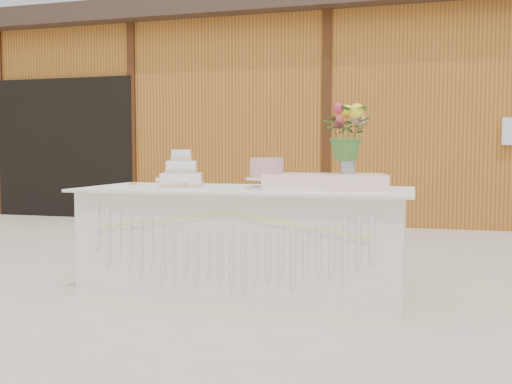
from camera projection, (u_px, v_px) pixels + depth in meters
ground at (245, 291)px, 4.23m from camera, size 80.00×80.00×0.00m
barn at (343, 115)px, 9.87m from camera, size 12.60×4.60×3.30m
cake_table at (245, 240)px, 4.19m from camera, size 2.40×1.00×0.77m
wedding_cake at (182, 174)px, 4.33m from camera, size 0.39×0.39×0.28m
pink_cake_stand at (267, 171)px, 4.07m from camera, size 0.31×0.31×0.22m
satin_runner at (324, 181)px, 4.04m from camera, size 0.92×0.62×0.11m
flower_vase at (348, 164)px, 3.99m from camera, size 0.10×0.10×0.14m
bouquet at (348, 127)px, 3.97m from camera, size 0.34×0.30×0.37m
loose_flowers at (123, 184)px, 4.51m from camera, size 0.17×0.37×0.02m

